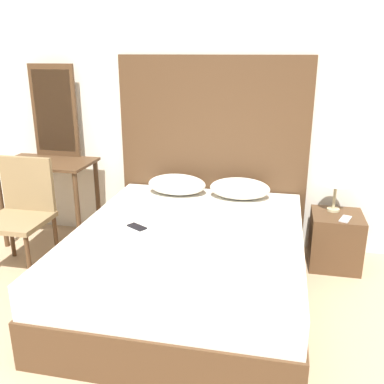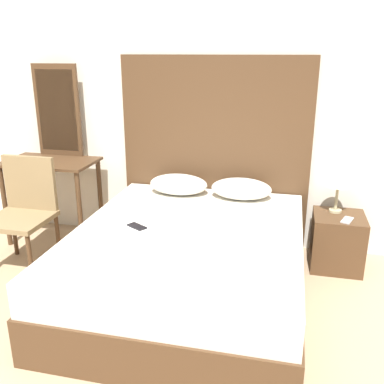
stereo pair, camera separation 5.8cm
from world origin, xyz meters
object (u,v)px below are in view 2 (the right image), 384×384
phone_on_nightstand (347,220)px  vanity_desk (51,177)px  table_lamp (339,177)px  chair (24,206)px  bed (189,264)px  phone_on_bed (137,226)px  nightstand (337,241)px

phone_on_nightstand → vanity_desk: vanity_desk is taller
table_lamp → chair: chair is taller
phone_on_nightstand → vanity_desk: (-2.63, 0.06, 0.17)m
bed → phone_on_bed: bearing=-173.8°
bed → phone_on_nightstand: (1.14, 0.64, 0.20)m
table_lamp → chair: bearing=-166.3°
table_lamp → vanity_desk: bearing=-177.2°
nightstand → vanity_desk: (-2.58, -0.04, 0.40)m
bed → phone_on_nightstand: 1.32m
nightstand → chair: (-2.56, -0.53, 0.29)m
phone_on_bed → chair: size_ratio=0.18×
bed → chair: (-1.46, 0.21, 0.25)m
vanity_desk → table_lamp: bearing=2.8°
nightstand → phone_on_nightstand: size_ratio=2.80×
phone_on_bed → chair: (-1.09, 0.25, -0.03)m
nightstand → phone_on_nightstand: bearing=-66.3°
bed → phone_on_nightstand: bed is taller
nightstand → phone_on_nightstand: phone_on_nightstand is taller
nightstand → table_lamp: table_lamp is taller
table_lamp → chair: size_ratio=0.43×
chair → vanity_desk: bearing=92.7°
bed → table_lamp: bearing=37.7°
nightstand → chair: chair is taller
phone_on_bed → phone_on_nightstand: bearing=24.1°
phone_on_nightstand → table_lamp: bearing=112.7°
table_lamp → phone_on_nightstand: table_lamp is taller
bed → table_lamp: (1.07, 0.82, 0.50)m
bed → vanity_desk: (-1.49, 0.70, 0.37)m
table_lamp → phone_on_nightstand: 0.36m
nightstand → phone_on_bed: bearing=-152.1°
bed → nightstand: bearing=34.0°
nightstand → vanity_desk: vanity_desk is taller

